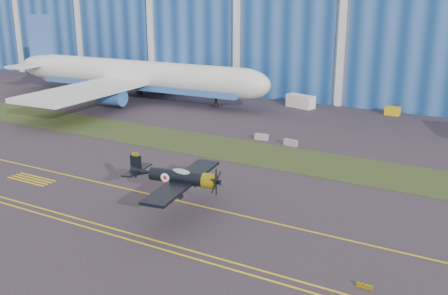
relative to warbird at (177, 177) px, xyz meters
The scene contains 15 objects.
ground 8.99m from the warbird, 107.53° to the left, with size 260.00×260.00×0.00m, color #382F39.
grass_median 22.21m from the warbird, 96.42° to the left, with size 260.00×10.00×0.02m, color #475128.
hangar 80.33m from the warbird, 91.76° to the left, with size 220.00×45.70×30.00m.
taxiway_centreline 5.33m from the warbird, 131.78° to the left, with size 200.00×0.20×0.02m, color yellow.
edge_line_near 8.17m from the warbird, 109.86° to the right, with size 80.00×0.20×0.02m, color yellow.
edge_line_far 7.36m from the warbird, 112.97° to the right, with size 80.00×0.20×0.02m, color yellow.
hold_short_ladder 20.81m from the warbird, behind, with size 6.00×2.40×0.02m, color yellow, non-canonical shape.
guard_board_right 20.36m from the warbird, 12.30° to the right, with size 1.20×0.15×0.35m, color yellow.
warbird is the anchor object (origin of this frame).
jetliner 58.43m from the warbird, 132.51° to the left, with size 66.31×57.10×22.25m.
shipping_container 52.67m from the warbird, 98.84° to the left, with size 5.41×2.16×2.34m, color white.
tug 54.86m from the warbird, 81.20° to the left, with size 2.48×1.55×1.45m, color gold.
cart 91.46m from the warbird, 145.44° to the left, with size 2.06×1.24×1.24m, color white.
barrier_a 28.66m from the warbird, 99.27° to the left, with size 2.00×0.60×0.90m, color #999493.
barrier_b 27.61m from the warbird, 89.36° to the left, with size 2.00×0.60×0.90m, color gray.
Camera 1 is at (29.90, -46.60, 21.00)m, focal length 42.00 mm.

